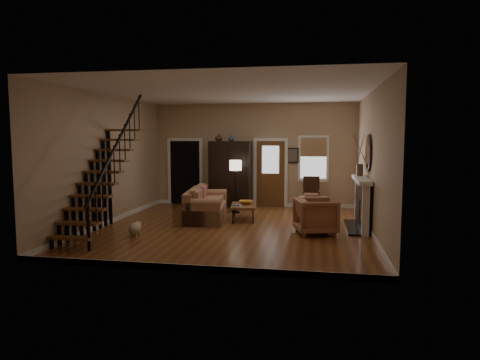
% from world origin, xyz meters
% --- Properties ---
extents(room, '(7.00, 7.33, 3.30)m').
position_xyz_m(room, '(-0.41, 1.76, 1.51)').
color(room, brown).
rests_on(room, ground).
extents(staircase, '(0.94, 2.80, 3.20)m').
position_xyz_m(staircase, '(-2.78, -1.30, 1.60)').
color(staircase, brown).
rests_on(staircase, ground).
extents(fireplace, '(0.33, 1.95, 2.30)m').
position_xyz_m(fireplace, '(3.13, 0.50, 0.74)').
color(fireplace, black).
rests_on(fireplace, ground).
extents(armoire, '(1.30, 0.60, 2.10)m').
position_xyz_m(armoire, '(-0.70, 3.15, 1.05)').
color(armoire, black).
rests_on(armoire, ground).
extents(vase_a, '(0.24, 0.24, 0.25)m').
position_xyz_m(vase_a, '(-1.05, 3.05, 2.22)').
color(vase_a, '#4C2619').
rests_on(vase_a, armoire).
extents(vase_b, '(0.20, 0.20, 0.21)m').
position_xyz_m(vase_b, '(-0.65, 3.05, 2.21)').
color(vase_b, '#334C60').
rests_on(vase_b, armoire).
extents(sofa, '(1.21, 2.27, 0.81)m').
position_xyz_m(sofa, '(-0.92, 0.94, 0.40)').
color(sofa, '#946443').
rests_on(sofa, ground).
extents(coffee_table, '(0.80, 1.19, 0.42)m').
position_xyz_m(coffee_table, '(0.08, 1.02, 0.21)').
color(coffee_table, brown).
rests_on(coffee_table, ground).
extents(bowl, '(0.38, 0.38, 0.09)m').
position_xyz_m(bowl, '(0.13, 1.17, 0.47)').
color(bowl, orange).
rests_on(bowl, coffee_table).
extents(books, '(0.20, 0.28, 0.05)m').
position_xyz_m(books, '(-0.04, 0.72, 0.45)').
color(books, beige).
rests_on(books, coffee_table).
extents(armchair_left, '(1.10, 1.09, 0.82)m').
position_xyz_m(armchair_left, '(2.00, -0.28, 0.41)').
color(armchair_left, brown).
rests_on(armchair_left, ground).
extents(armchair_right, '(0.82, 0.80, 0.72)m').
position_xyz_m(armchair_right, '(1.94, 0.73, 0.36)').
color(armchair_right, brown).
rests_on(armchair_right, ground).
extents(floor_lamp, '(0.45, 0.45, 1.55)m').
position_xyz_m(floor_lamp, '(-0.34, 2.12, 0.78)').
color(floor_lamp, black).
rests_on(floor_lamp, ground).
extents(side_chair, '(0.54, 0.54, 1.02)m').
position_xyz_m(side_chair, '(1.85, 2.95, 0.51)').
color(side_chair, '#311B0F').
rests_on(side_chair, ground).
extents(dog, '(0.30, 0.47, 0.33)m').
position_xyz_m(dog, '(-2.00, -1.28, 0.16)').
color(dog, tan).
rests_on(dog, ground).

